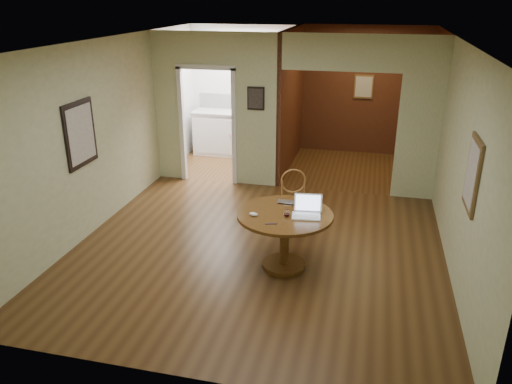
% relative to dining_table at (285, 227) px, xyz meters
% --- Properties ---
extents(floor, '(5.00, 5.00, 0.00)m').
position_rel_dining_table_xyz_m(floor, '(-0.44, 0.30, -0.56)').
color(floor, '#472C14').
rests_on(floor, ground).
extents(room_shell, '(5.20, 7.50, 5.00)m').
position_rel_dining_table_xyz_m(room_shell, '(-0.90, 3.40, 0.73)').
color(room_shell, silver).
rests_on(room_shell, ground).
extents(dining_table, '(1.20, 1.20, 0.75)m').
position_rel_dining_table_xyz_m(dining_table, '(0.00, 0.00, 0.00)').
color(dining_table, brown).
rests_on(dining_table, ground).
extents(chair, '(0.50, 0.50, 0.96)m').
position_rel_dining_table_xyz_m(chair, '(-0.05, 1.01, -0.02)').
color(chair, '#AE803D').
rests_on(chair, ground).
extents(open_laptop, '(0.37, 0.34, 0.24)m').
position_rel_dining_table_xyz_m(open_laptop, '(0.27, 0.02, 0.26)').
color(open_laptop, white).
rests_on(open_laptop, dining_table).
extents(closed_laptop, '(0.31, 0.20, 0.02)m').
position_rel_dining_table_xyz_m(closed_laptop, '(-0.00, 0.28, 0.21)').
color(closed_laptop, '#B0B0B4').
rests_on(closed_laptop, dining_table).
extents(mouse, '(0.12, 0.09, 0.05)m').
position_rel_dining_table_xyz_m(mouse, '(-0.36, -0.17, 0.22)').
color(mouse, white).
rests_on(mouse, dining_table).
extents(wine_glass, '(0.08, 0.08, 0.09)m').
position_rel_dining_table_xyz_m(wine_glass, '(0.04, -0.09, 0.24)').
color(wine_glass, white).
rests_on(wine_glass, dining_table).
extents(pen, '(0.14, 0.05, 0.01)m').
position_rel_dining_table_xyz_m(pen, '(-0.10, -0.35, 0.20)').
color(pen, '#0D105B').
rests_on(pen, dining_table).
extents(kitchen_cabinet, '(2.06, 0.60, 0.94)m').
position_rel_dining_table_xyz_m(kitchen_cabinet, '(-1.79, 4.50, -0.08)').
color(kitchen_cabinet, white).
rests_on(kitchen_cabinet, ground).
extents(grocery_bag, '(0.30, 0.27, 0.27)m').
position_rel_dining_table_xyz_m(grocery_bag, '(-1.13, 4.50, 0.52)').
color(grocery_bag, beige).
rests_on(grocery_bag, kitchen_cabinet).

